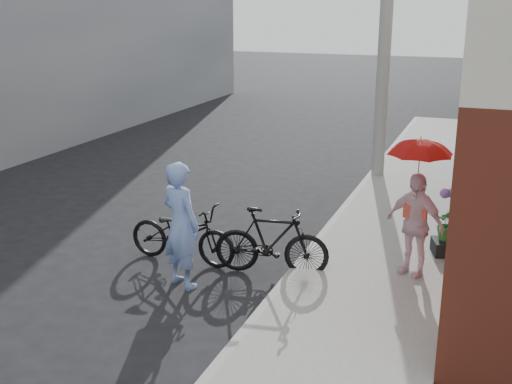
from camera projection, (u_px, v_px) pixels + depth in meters
The scene contains 11 objects.
ground at pixel (229, 273), 9.64m from camera, with size 80.00×80.00×0.00m, color black.
sidewalk at pixel (392, 242), 10.69m from camera, with size 2.20×24.00×0.12m, color gray.
curb at pixel (324, 234), 11.09m from camera, with size 0.12×24.00×0.12m, color #9E9E99.
utility_pole at pixel (386, 21), 13.62m from camera, with size 0.28×0.28×7.00m, color #9E9E99.
officer at pixel (181, 225), 8.99m from camera, with size 0.67×0.44×1.83m, color #7B9ADC.
bike_left at pixel (182, 233), 9.94m from camera, with size 0.63×1.80×0.94m, color black.
bike_right at pixel (272, 242), 9.48m from camera, with size 0.48×1.71×1.03m, color black.
kimono_woman at pixel (414, 224), 9.15m from camera, with size 0.89×0.37×1.51m, color silver.
parasol at pixel (420, 146), 8.82m from camera, with size 0.87×0.87×0.76m, color red.
planter at pixel (447, 247), 10.03m from camera, with size 0.43×0.43×0.23m, color black.
potted_plant at pixel (449, 224), 9.92m from camera, with size 0.48×0.41×0.53m, color #2E6C2B.
Camera 1 is at (3.56, -8.15, 3.95)m, focal length 45.00 mm.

